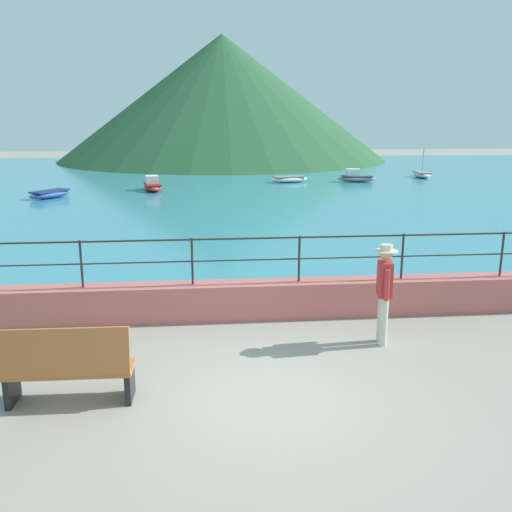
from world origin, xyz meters
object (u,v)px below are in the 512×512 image
object	(u,v)px
boat_0	(356,177)
boat_4	(289,179)
person_walking	(384,289)
boat_2	(153,185)
boat_1	(50,194)
boat_3	(422,174)
bench_main	(68,366)

from	to	relation	value
boat_0	boat_4	world-z (taller)	boat_0
person_walking	boat_2	bearing A→B (deg)	105.02
boat_0	boat_1	bearing A→B (deg)	-161.88
boat_2	boat_3	distance (m)	17.36
bench_main	boat_4	bearing A→B (deg)	74.71
person_walking	boat_1	distance (m)	21.17
boat_1	bench_main	bearing A→B (deg)	-75.08
boat_3	boat_4	bearing A→B (deg)	-167.55
person_walking	boat_0	bearing A→B (deg)	75.57
boat_0	boat_2	distance (m)	12.12
boat_2	boat_4	size ratio (longest dim) A/B	0.99
boat_2	boat_3	world-z (taller)	boat_3
bench_main	boat_0	bearing A→B (deg)	66.65
bench_main	boat_2	world-z (taller)	bench_main
person_walking	boat_0	world-z (taller)	person_walking
boat_2	person_walking	bearing A→B (deg)	-74.98
bench_main	person_walking	bearing A→B (deg)	18.58
boat_3	boat_2	bearing A→B (deg)	-163.09
boat_0	boat_1	size ratio (longest dim) A/B	1.00
bench_main	boat_1	bearing A→B (deg)	104.92
bench_main	boat_4	size ratio (longest dim) A/B	0.70
boat_3	person_walking	bearing A→B (deg)	-113.02
boat_0	boat_2	size ratio (longest dim) A/B	0.99
boat_3	boat_4	world-z (taller)	boat_3
person_walking	boat_2	size ratio (longest dim) A/B	0.72
person_walking	boat_3	bearing A→B (deg)	66.98
bench_main	boat_3	xyz separation A→B (m)	(15.88, 27.55, -0.30)
boat_4	boat_2	bearing A→B (deg)	-158.20
boat_0	boat_3	size ratio (longest dim) A/B	1.01
boat_2	boat_3	bearing A→B (deg)	16.91
boat_3	boat_4	xyz separation A→B (m)	(-8.88, -1.96, -0.01)
bench_main	boat_0	size ratio (longest dim) A/B	0.71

